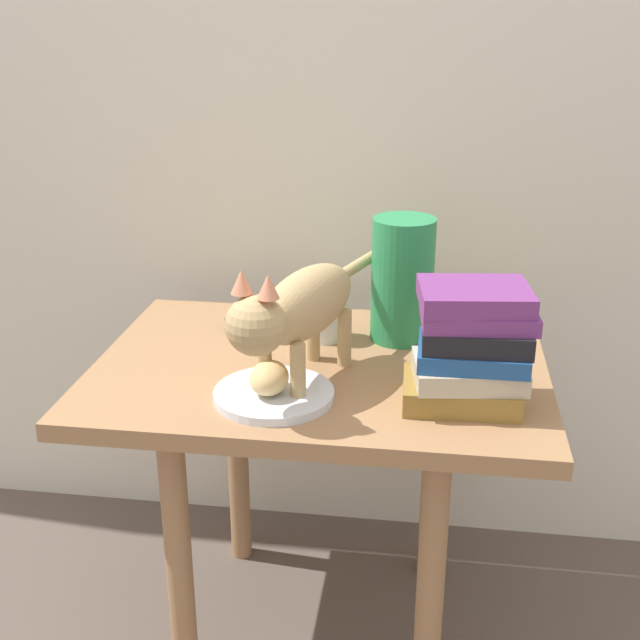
{
  "coord_description": "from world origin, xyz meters",
  "views": [
    {
      "loc": [
        0.18,
        -1.27,
        1.15
      ],
      "look_at": [
        0.0,
        0.0,
        0.65
      ],
      "focal_mm": 46.1,
      "sensor_mm": 36.0,
      "label": 1
    }
  ],
  "objects": [
    {
      "name": "green_vase",
      "position": [
        0.13,
        0.13,
        0.68
      ],
      "size": [
        0.11,
        0.11,
        0.23
      ],
      "primitive_type": "cylinder",
      "color": "#288C51",
      "rests_on": "side_table"
    },
    {
      "name": "candle_jar",
      "position": [
        -0.01,
        0.11,
        0.61
      ],
      "size": [
        0.07,
        0.07,
        0.08
      ],
      "color": "silver",
      "rests_on": "side_table"
    },
    {
      "name": "plate",
      "position": [
        -0.05,
        -0.14,
        0.58
      ],
      "size": [
        0.19,
        0.19,
        0.01
      ],
      "primitive_type": "cylinder",
      "color": "silver",
      "rests_on": "side_table"
    },
    {
      "name": "ground_plane",
      "position": [
        0.0,
        0.0,
        0.0
      ],
      "size": [
        6.0,
        6.0,
        0.0
      ],
      "primitive_type": "plane",
      "color": "brown"
    },
    {
      "name": "tv_remote",
      "position": [
        -0.13,
        0.17,
        0.58
      ],
      "size": [
        0.14,
        0.13,
        0.02
      ],
      "primitive_type": "cube",
      "rotation": [
        0.0,
        0.0,
        0.69
      ],
      "color": "black",
      "rests_on": "side_table"
    },
    {
      "name": "book_stack",
      "position": [
        0.25,
        -0.11,
        0.66
      ],
      "size": [
        0.2,
        0.16,
        0.19
      ],
      "color": "olive",
      "rests_on": "side_table"
    },
    {
      "name": "back_panel",
      "position": [
        0.0,
        0.39,
        1.1
      ],
      "size": [
        4.0,
        0.04,
        2.2
      ],
      "primitive_type": "cube",
      "color": "silver",
      "rests_on": "ground"
    },
    {
      "name": "side_table",
      "position": [
        0.0,
        0.0,
        0.48
      ],
      "size": [
        0.77,
        0.55,
        0.57
      ],
      "color": "#9E724C",
      "rests_on": "ground"
    },
    {
      "name": "bread_roll",
      "position": [
        -0.06,
        -0.15,
        0.61
      ],
      "size": [
        0.06,
        0.08,
        0.05
      ],
      "primitive_type": "ellipsoid",
      "rotation": [
        0.0,
        0.0,
        1.56
      ],
      "color": "#E0BC7A",
      "rests_on": "plate"
    },
    {
      "name": "cat",
      "position": [
        -0.02,
        -0.09,
        0.7
      ],
      "size": [
        0.2,
        0.46,
        0.23
      ],
      "color": "tan",
      "rests_on": "side_table"
    }
  ]
}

